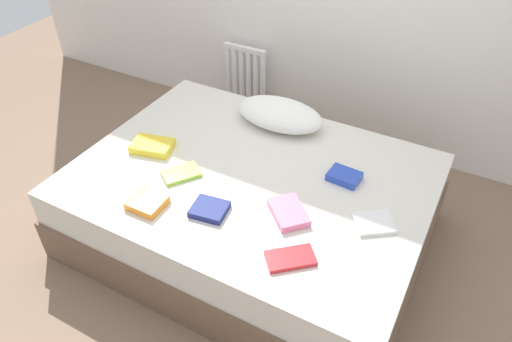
{
  "coord_description": "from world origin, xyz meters",
  "views": [
    {
      "loc": [
        1.02,
        -1.82,
        2.2
      ],
      "look_at": [
        0.0,
        0.05,
        0.48
      ],
      "focal_mm": 33.26,
      "sensor_mm": 36.0,
      "label": 1
    }
  ],
  "objects_px": {
    "bed": "(252,206)",
    "radiator": "(245,78)",
    "textbook_orange": "(147,203)",
    "textbook_yellow": "(153,146)",
    "textbook_red": "(290,258)",
    "textbook_blue": "(344,176)",
    "textbook_white": "(374,223)",
    "pillow": "(280,114)",
    "textbook_navy": "(210,209)",
    "textbook_pink": "(289,212)",
    "textbook_lime": "(181,174)"
  },
  "relations": [
    {
      "from": "textbook_orange",
      "to": "textbook_red",
      "type": "bearing_deg",
      "value": 0.72
    },
    {
      "from": "textbook_pink",
      "to": "textbook_orange",
      "type": "xyz_separation_m",
      "value": [
        -0.68,
        -0.29,
        0.0
      ]
    },
    {
      "from": "radiator",
      "to": "pillow",
      "type": "bearing_deg",
      "value": -46.57
    },
    {
      "from": "bed",
      "to": "textbook_yellow",
      "type": "bearing_deg",
      "value": -172.25
    },
    {
      "from": "textbook_white",
      "to": "textbook_yellow",
      "type": "relative_size",
      "value": 0.78
    },
    {
      "from": "textbook_lime",
      "to": "textbook_red",
      "type": "height_order",
      "value": "same"
    },
    {
      "from": "radiator",
      "to": "textbook_pink",
      "type": "height_order",
      "value": "radiator"
    },
    {
      "from": "textbook_orange",
      "to": "textbook_blue",
      "type": "relative_size",
      "value": 1.02
    },
    {
      "from": "textbook_pink",
      "to": "textbook_orange",
      "type": "distance_m",
      "value": 0.73
    },
    {
      "from": "textbook_navy",
      "to": "textbook_blue",
      "type": "xyz_separation_m",
      "value": [
        0.52,
        0.58,
        0.0
      ]
    },
    {
      "from": "textbook_white",
      "to": "textbook_red",
      "type": "bearing_deg",
      "value": -159.04
    },
    {
      "from": "pillow",
      "to": "textbook_white",
      "type": "xyz_separation_m",
      "value": [
        0.82,
        -0.59,
        -0.07
      ]
    },
    {
      "from": "textbook_pink",
      "to": "textbook_yellow",
      "type": "relative_size",
      "value": 0.95
    },
    {
      "from": "textbook_pink",
      "to": "textbook_red",
      "type": "relative_size",
      "value": 1.02
    },
    {
      "from": "radiator",
      "to": "textbook_yellow",
      "type": "height_order",
      "value": "radiator"
    },
    {
      "from": "bed",
      "to": "textbook_blue",
      "type": "relative_size",
      "value": 11.49
    },
    {
      "from": "bed",
      "to": "radiator",
      "type": "xyz_separation_m",
      "value": [
        -0.73,
        1.2,
        0.11
      ]
    },
    {
      "from": "textbook_orange",
      "to": "textbook_yellow",
      "type": "xyz_separation_m",
      "value": [
        -0.29,
        0.41,
        0.0
      ]
    },
    {
      "from": "bed",
      "to": "textbook_red",
      "type": "distance_m",
      "value": 0.71
    },
    {
      "from": "textbook_red",
      "to": "textbook_blue",
      "type": "bearing_deg",
      "value": 47.83
    },
    {
      "from": "textbook_navy",
      "to": "textbook_yellow",
      "type": "bearing_deg",
      "value": 145.11
    },
    {
      "from": "textbook_pink",
      "to": "textbook_lime",
      "type": "relative_size",
      "value": 1.11
    },
    {
      "from": "bed",
      "to": "textbook_yellow",
      "type": "distance_m",
      "value": 0.7
    },
    {
      "from": "textbook_white",
      "to": "textbook_blue",
      "type": "xyz_separation_m",
      "value": [
        -0.25,
        0.26,
        0.01
      ]
    },
    {
      "from": "radiator",
      "to": "textbook_navy",
      "type": "distance_m",
      "value": 1.73
    },
    {
      "from": "pillow",
      "to": "textbook_red",
      "type": "relative_size",
      "value": 2.56
    },
    {
      "from": "pillow",
      "to": "textbook_orange",
      "type": "relative_size",
      "value": 3.26
    },
    {
      "from": "textbook_pink",
      "to": "textbook_white",
      "type": "relative_size",
      "value": 1.22
    },
    {
      "from": "textbook_red",
      "to": "textbook_white",
      "type": "height_order",
      "value": "same"
    },
    {
      "from": "textbook_white",
      "to": "textbook_yellow",
      "type": "bearing_deg",
      "value": 145.27
    },
    {
      "from": "pillow",
      "to": "textbook_blue",
      "type": "relative_size",
      "value": 3.31
    },
    {
      "from": "radiator",
      "to": "textbook_red",
      "type": "bearing_deg",
      "value": -54.54
    },
    {
      "from": "pillow",
      "to": "textbook_red",
      "type": "distance_m",
      "value": 1.14
    },
    {
      "from": "textbook_pink",
      "to": "textbook_blue",
      "type": "xyz_separation_m",
      "value": [
        0.15,
        0.4,
        0.0
      ]
    },
    {
      "from": "textbook_blue",
      "to": "textbook_lime",
      "type": "bearing_deg",
      "value": -149.98
    },
    {
      "from": "bed",
      "to": "radiator",
      "type": "relative_size",
      "value": 3.67
    },
    {
      "from": "textbook_white",
      "to": "bed",
      "type": "bearing_deg",
      "value": 139.29
    },
    {
      "from": "bed",
      "to": "textbook_orange",
      "type": "height_order",
      "value": "textbook_orange"
    },
    {
      "from": "textbook_navy",
      "to": "textbook_blue",
      "type": "height_order",
      "value": "textbook_blue"
    },
    {
      "from": "textbook_red",
      "to": "textbook_blue",
      "type": "xyz_separation_m",
      "value": [
        0.01,
        0.67,
        0.01
      ]
    },
    {
      "from": "pillow",
      "to": "textbook_pink",
      "type": "bearing_deg",
      "value": -60.52
    },
    {
      "from": "pillow",
      "to": "textbook_navy",
      "type": "relative_size",
      "value": 3.25
    },
    {
      "from": "textbook_pink",
      "to": "textbook_white",
      "type": "xyz_separation_m",
      "value": [
        0.4,
        0.14,
        -0.01
      ]
    },
    {
      "from": "textbook_navy",
      "to": "textbook_red",
      "type": "relative_size",
      "value": 0.79
    },
    {
      "from": "pillow",
      "to": "textbook_orange",
      "type": "height_order",
      "value": "pillow"
    },
    {
      "from": "textbook_orange",
      "to": "textbook_navy",
      "type": "bearing_deg",
      "value": 19.66
    },
    {
      "from": "textbook_red",
      "to": "textbook_navy",
      "type": "bearing_deg",
      "value": 128.71
    },
    {
      "from": "textbook_lime",
      "to": "textbook_red",
      "type": "bearing_deg",
      "value": -73.01
    },
    {
      "from": "textbook_red",
      "to": "textbook_blue",
      "type": "relative_size",
      "value": 1.29
    },
    {
      "from": "bed",
      "to": "textbook_blue",
      "type": "bearing_deg",
      "value": 22.34
    }
  ]
}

